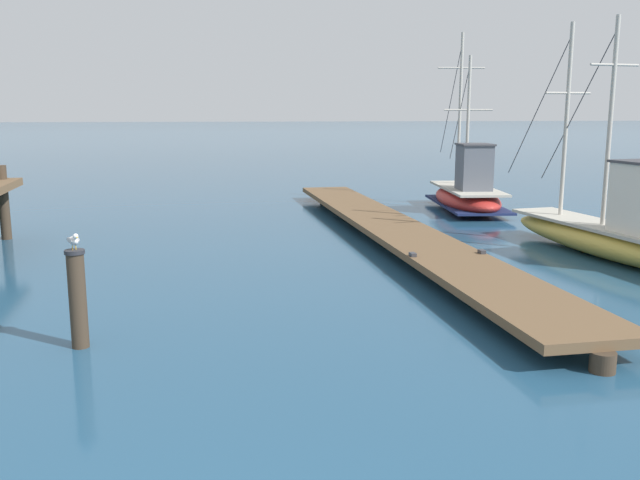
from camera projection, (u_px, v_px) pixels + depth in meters
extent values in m
cube|color=brown|center=(395.00, 229.00, 18.75)|extent=(3.00, 19.37, 0.16)
cylinder|color=#3D3023|center=(603.00, 362.00, 9.49)|extent=(0.36, 0.36, 0.29)
cylinder|color=#3D3023|center=(464.00, 279.00, 14.14)|extent=(0.36, 0.36, 0.29)
cylinder|color=#3D3023|center=(395.00, 237.00, 18.79)|extent=(0.36, 0.36, 0.29)
cylinder|color=#3D3023|center=(353.00, 212.00, 23.44)|extent=(0.36, 0.36, 0.29)
cylinder|color=#3D3023|center=(324.00, 195.00, 28.08)|extent=(0.36, 0.36, 0.29)
cube|color=#333338|center=(413.00, 255.00, 14.85)|extent=(0.13, 0.21, 0.08)
cube|color=#333338|center=(482.00, 252.00, 15.16)|extent=(0.13, 0.21, 0.08)
ellipsoid|color=#AD2823|center=(467.00, 199.00, 24.59)|extent=(2.32, 5.31, 0.84)
cube|color=#B2AD9E|center=(467.00, 188.00, 24.52)|extent=(2.05, 4.77, 0.08)
cube|color=#19234C|center=(467.00, 204.00, 24.63)|extent=(2.33, 5.20, 0.08)
cube|color=#565B66|center=(474.00, 168.00, 23.61)|extent=(1.12, 1.25, 1.53)
cube|color=#3D3D42|center=(475.00, 144.00, 23.46)|extent=(1.21, 1.35, 0.06)
cylinder|color=#B2ADA3|center=(468.00, 122.00, 24.33)|extent=(0.11, 0.11, 4.60)
cylinder|color=#B2ADA3|center=(468.00, 110.00, 24.25)|extent=(1.74, 0.19, 0.06)
cylinder|color=#333338|center=(459.00, 115.00, 25.51)|extent=(0.21, 2.39, 3.40)
cylinder|color=#B2ADA3|center=(460.00, 109.00, 25.39)|extent=(0.11, 0.11, 5.49)
cylinder|color=#B2ADA3|center=(462.00, 68.00, 25.11)|extent=(1.74, 0.19, 0.06)
cylinder|color=#333338|center=(451.00, 102.00, 26.79)|extent=(0.24, 2.85, 4.06)
ellipsoid|color=gold|center=(611.00, 242.00, 16.77)|extent=(2.68, 7.69, 0.77)
cube|color=#B2AD9E|center=(613.00, 228.00, 16.70)|extent=(2.38, 6.92, 0.08)
cylinder|color=#B2ADA3|center=(610.00, 122.00, 16.58)|extent=(0.11, 0.11, 5.00)
cylinder|color=#B2ADA3|center=(615.00, 65.00, 16.32)|extent=(1.35, 0.27, 0.06)
cylinder|color=#333338|center=(575.00, 112.00, 17.80)|extent=(0.43, 2.57, 3.70)
cylinder|color=#B2ADA3|center=(566.00, 121.00, 18.17)|extent=(0.11, 0.11, 5.04)
cylinder|color=#B2ADA3|center=(568.00, 93.00, 18.04)|extent=(1.35, 0.27, 0.06)
cylinder|color=#333338|center=(537.00, 111.00, 19.41)|extent=(0.44, 2.59, 3.73)
cylinder|color=#3D3023|center=(4.00, 203.00, 19.06)|extent=(0.28, 0.28, 2.07)
cylinder|color=#3D3023|center=(78.00, 299.00, 10.37)|extent=(0.26, 0.26, 1.52)
cylinder|color=#28282D|center=(74.00, 252.00, 10.23)|extent=(0.30, 0.30, 0.06)
cylinder|color=gold|center=(76.00, 247.00, 10.24)|extent=(0.01, 0.01, 0.07)
cylinder|color=gold|center=(72.00, 248.00, 10.21)|extent=(0.01, 0.01, 0.07)
ellipsoid|color=white|center=(74.00, 241.00, 10.20)|extent=(0.24, 0.30, 0.13)
ellipsoid|color=silver|center=(77.00, 239.00, 10.25)|extent=(0.14, 0.23, 0.09)
ellipsoid|color=#383838|center=(74.00, 239.00, 10.33)|extent=(0.05, 0.07, 0.04)
ellipsoid|color=silver|center=(69.00, 240.00, 10.19)|extent=(0.14, 0.23, 0.09)
ellipsoid|color=#383838|center=(68.00, 239.00, 10.28)|extent=(0.05, 0.07, 0.04)
cone|color=white|center=(71.00, 239.00, 10.32)|extent=(0.10, 0.10, 0.07)
sphere|color=white|center=(76.00, 236.00, 10.10)|extent=(0.08, 0.08, 0.08)
cone|color=gold|center=(77.00, 237.00, 10.06)|extent=(0.04, 0.05, 0.02)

